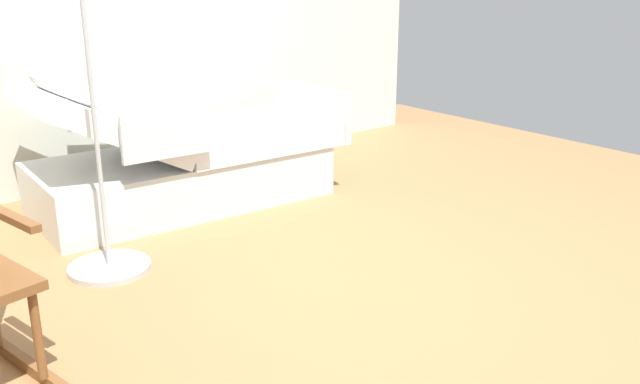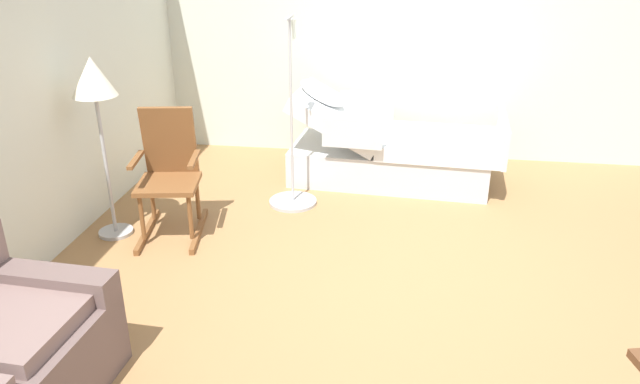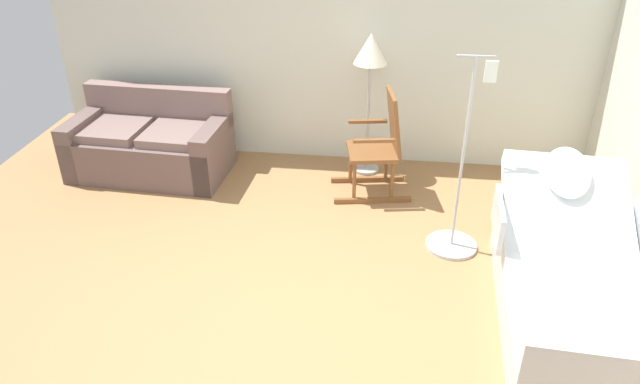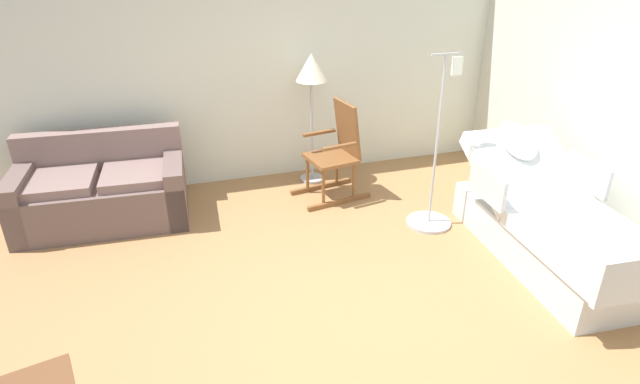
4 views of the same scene
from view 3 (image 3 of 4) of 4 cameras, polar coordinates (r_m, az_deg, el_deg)
ground_plane at (r=4.47m, az=-3.69°, el=-11.30°), size 7.02×7.02×0.00m
back_wall at (r=6.24m, az=0.44°, el=14.98°), size 5.81×0.10×2.70m
hospital_bed at (r=4.52m, az=23.04°, el=-8.58°), size 1.11×2.13×1.03m
couch at (r=6.44m, az=-16.16°, el=4.40°), size 1.64×0.94×0.85m
rocking_chair at (r=5.73m, az=5.84°, el=4.46°), size 0.83×0.59×1.05m
floor_lamp at (r=5.91m, az=4.94°, el=12.83°), size 0.34×0.34×1.48m
iv_pole at (r=5.10m, az=13.03°, el=-2.88°), size 0.44×0.44×1.69m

